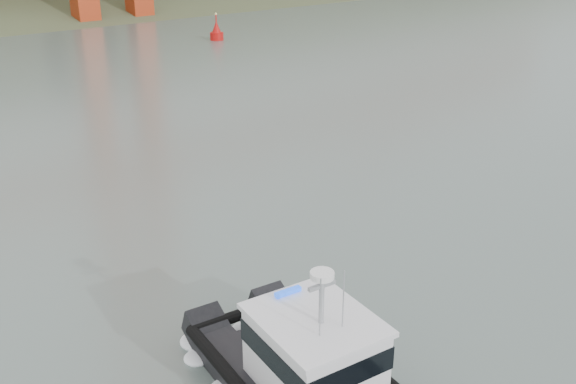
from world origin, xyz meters
name	(u,v)px	position (x,y,z in m)	size (l,w,h in m)	color
ground	(457,311)	(0.00, 0.00, 0.00)	(400.00, 400.00, 0.00)	#576860
patrol_boat	(320,382)	(-7.36, -0.84, 1.21)	(4.79, 10.35, 4.85)	black
nav_buoy	(217,32)	(24.56, 53.03, 0.87)	(1.58, 1.58, 3.29)	#B10E0C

